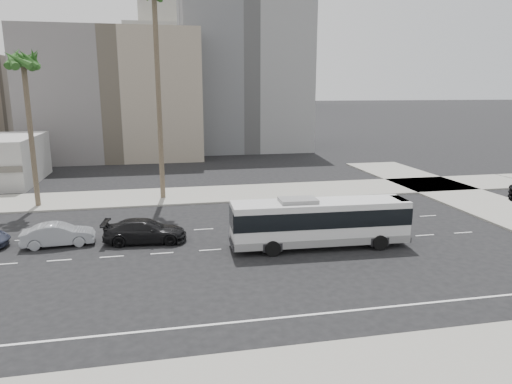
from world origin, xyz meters
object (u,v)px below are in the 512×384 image
object	(u,v)px
car_a	(145,231)
palm_mid	(23,64)
city_bus	(320,221)
car_b	(58,235)

from	to	relation	value
car_a	palm_mid	xyz separation A→B (m)	(-9.33, 11.46, 11.18)
car_a	palm_mid	world-z (taller)	palm_mid
city_bus	palm_mid	bearing A→B (deg)	146.58
car_a	palm_mid	bearing A→B (deg)	44.71
city_bus	car_b	world-z (taller)	city_bus
palm_mid	car_b	bearing A→B (deg)	-70.78
car_b	palm_mid	size ratio (longest dim) A/B	0.34
city_bus	palm_mid	size ratio (longest dim) A/B	0.86
city_bus	car_b	bearing A→B (deg)	169.90
car_b	car_a	bearing A→B (deg)	-99.43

